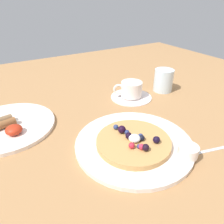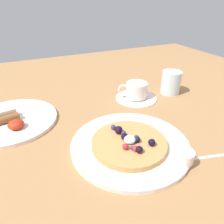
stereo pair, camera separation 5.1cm
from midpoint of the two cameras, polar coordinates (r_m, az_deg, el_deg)
The scene contains 9 objects.
ground_plane at distance 59.13cm, azimuth -3.96°, elevation -6.06°, with size 190.09×157.09×3.00cm, color #A5774A.
pancake_plate at distance 52.44cm, azimuth 7.71°, elevation -8.84°, with size 28.86×28.86×1.13cm, color white.
pancake_with_berries at distance 50.71cm, azimuth 7.57°, elevation -8.36°, with size 17.88×17.88×3.34cm.
syrup_ramekin at distance 49.37cm, azimuth 21.67°, elevation -11.12°, with size 4.54×4.54×2.57cm.
breakfast_plate at distance 66.77cm, azimuth -23.66°, elevation -2.15°, with size 25.84×25.84×1.03cm, color white.
fried_breakfast at distance 64.73cm, azimuth -25.23°, elevation -2.01°, with size 11.40×11.99×2.54cm.
coffee_saucer at distance 75.66cm, azimuth 8.50°, elevation 3.85°, with size 14.56×14.56×0.66cm, color white.
coffee_cup at distance 74.35cm, azimuth 8.55°, elevation 5.97°, with size 9.93×7.40×5.27cm.
water_glass at distance 81.50cm, azimuth 17.44°, elevation 7.66°, with size 7.08×7.08×8.29cm, color silver.
Camera 2 is at (-14.15, -46.19, 33.16)cm, focal length 33.67 mm.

